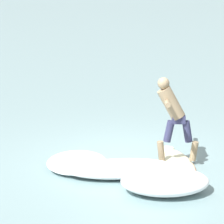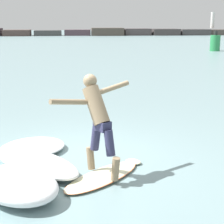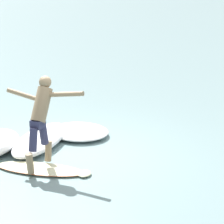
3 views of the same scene
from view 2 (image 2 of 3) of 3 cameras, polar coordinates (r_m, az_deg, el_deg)
ground_plane at (r=7.41m, az=-5.14°, el=-7.22°), size 200.00×200.00×0.00m
rock_jetty_breakwater at (r=69.29m, az=-0.71°, el=12.09°), size 47.82×4.93×4.13m
surfboard at (r=6.56m, az=-1.25°, el=-9.68°), size 1.67×1.65×0.21m
surfer at (r=6.29m, az=-2.25°, el=-0.58°), size 1.40×1.11×1.71m
channel_marker_buoy at (r=34.85m, az=15.44°, el=10.13°), size 0.87×0.87×1.74m
wave_foam_at_tail at (r=6.04m, az=-14.19°, el=-10.61°), size 1.80×1.88×0.40m
wave_foam_at_nose at (r=7.00m, az=-11.62°, el=-7.49°), size 2.05×2.13×0.29m
wave_foam_beside at (r=7.96m, az=-12.01°, el=-5.25°), size 1.81×1.77×0.19m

